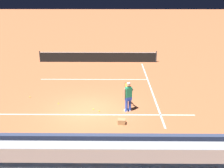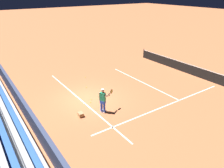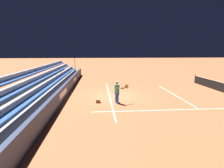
{
  "view_description": "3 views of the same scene",
  "coord_description": "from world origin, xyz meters",
  "views": [
    {
      "loc": [
        1.56,
        -13.49,
        6.53
      ],
      "look_at": [
        1.42,
        0.95,
        1.28
      ],
      "focal_mm": 42.0,
      "sensor_mm": 36.0,
      "label": 1
    },
    {
      "loc": [
        13.08,
        -6.71,
        7.66
      ],
      "look_at": [
        0.89,
        1.66,
        1.11
      ],
      "focal_mm": 35.0,
      "sensor_mm": 36.0,
      "label": 2
    },
    {
      "loc": [
        15.2,
        -1.45,
        4.03
      ],
      "look_at": [
        0.94,
        -0.34,
        1.27
      ],
      "focal_mm": 28.0,
      "sensor_mm": 36.0,
      "label": 3
    }
  ],
  "objects": [
    {
      "name": "court_service_line_white",
      "position": [
        0.0,
        5.5,
        0.0
      ],
      "size": [
        8.22,
        0.1,
        0.01
      ],
      "primitive_type": "cube",
      "color": "white",
      "rests_on": "ground"
    },
    {
      "name": "ball_box_cardboard",
      "position": [
        1.94,
        -1.53,
        0.13
      ],
      "size": [
        0.43,
        0.34,
        0.26
      ],
      "primitive_type": "cube",
      "rotation": [
        0.0,
        0.0,
        -0.09
      ],
      "color": "#A87F51",
      "rests_on": "ground"
    },
    {
      "name": "tennis_player",
      "position": [
        2.33,
        -0.05,
        0.89
      ],
      "size": [
        0.57,
        1.07,
        1.71
      ],
      "color": "blue",
      "rests_on": "ground"
    },
    {
      "name": "ground_plane",
      "position": [
        0.0,
        0.0,
        0.0
      ],
      "size": [
        160.0,
        160.0,
        0.0
      ],
      "primitive_type": "plane",
      "color": "#B7663D"
    },
    {
      "name": "court_sideline_white",
      "position": [
        4.11,
        4.0,
        0.0
      ],
      "size": [
        0.1,
        12.0,
        0.01
      ],
      "primitive_type": "cube",
      "color": "white",
      "rests_on": "ground"
    },
    {
      "name": "tennis_ball_far_right",
      "position": [
        0.7,
        -0.1,
        0.03
      ],
      "size": [
        0.07,
        0.07,
        0.07
      ],
      "primitive_type": "sphere",
      "color": "#CCE533",
      "rests_on": "ground"
    },
    {
      "name": "back_wall_sponsor_board",
      "position": [
        -0.01,
        -4.45,
        0.55
      ],
      "size": [
        27.92,
        0.25,
        1.1
      ],
      "color": "#384260",
      "rests_on": "ground"
    },
    {
      "name": "tennis_ball_midcourt",
      "position": [
        -3.84,
        1.9,
        0.03
      ],
      "size": [
        0.07,
        0.07,
        0.07
      ],
      "primitive_type": "sphere",
      "color": "#CCE533",
      "rests_on": "ground"
    },
    {
      "name": "tennis_ball_near_player",
      "position": [
        0.36,
        0.14,
        0.03
      ],
      "size": [
        0.07,
        0.07,
        0.07
      ],
      "primitive_type": "sphere",
      "color": "#CCE533",
      "rests_on": "ground"
    },
    {
      "name": "tennis_ball_toward_net",
      "position": [
        -1.81,
        0.91,
        0.03
      ],
      "size": [
        0.07,
        0.07,
        0.07
      ],
      "primitive_type": "sphere",
      "color": "#CCE533",
      "rests_on": "ground"
    },
    {
      "name": "court_baseline_white",
      "position": [
        0.0,
        -0.5,
        0.0
      ],
      "size": [
        12.0,
        0.1,
        0.01
      ],
      "primitive_type": "cube",
      "color": "white",
      "rests_on": "ground"
    },
    {
      "name": "tennis_net",
      "position": [
        0.0,
        10.59,
        0.49
      ],
      "size": [
        11.09,
        0.09,
        1.07
      ],
      "color": "#33383D",
      "rests_on": "ground"
    }
  ]
}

